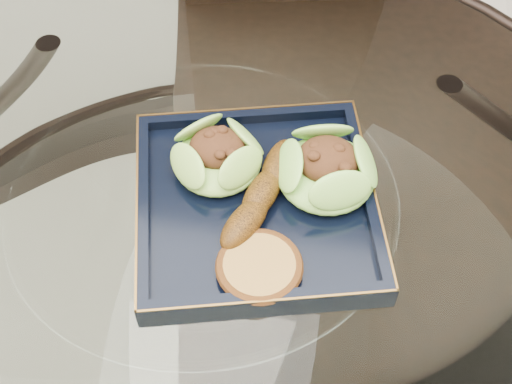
# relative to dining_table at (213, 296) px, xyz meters

# --- Properties ---
(dining_table) EXTENTS (1.13, 1.13, 0.77)m
(dining_table) POSITION_rel_dining_table_xyz_m (0.00, 0.00, 0.00)
(dining_table) COLOR white
(dining_table) RESTS_ON ground
(dining_chair) EXTENTS (0.53, 0.53, 1.03)m
(dining_chair) POSITION_rel_dining_table_xyz_m (0.11, 0.38, -0.02)
(dining_chair) COLOR black
(dining_chair) RESTS_ON ground
(navy_plate) EXTENTS (0.33, 0.33, 0.02)m
(navy_plate) POSITION_rel_dining_table_xyz_m (0.05, 0.03, 0.17)
(navy_plate) COLOR black
(navy_plate) RESTS_ON dining_table
(lettuce_wrap_left) EXTENTS (0.14, 0.14, 0.04)m
(lettuce_wrap_left) POSITION_rel_dining_table_xyz_m (0.00, 0.07, 0.20)
(lettuce_wrap_left) COLOR #63972B
(lettuce_wrap_left) RESTS_ON navy_plate
(lettuce_wrap_right) EXTENTS (0.13, 0.13, 0.04)m
(lettuce_wrap_right) POSITION_rel_dining_table_xyz_m (0.13, 0.07, 0.20)
(lettuce_wrap_right) COLOR #66B033
(lettuce_wrap_right) RESTS_ON navy_plate
(roasted_plantain) EXTENTS (0.08, 0.16, 0.03)m
(roasted_plantain) POSITION_rel_dining_table_xyz_m (0.06, 0.03, 0.20)
(roasted_plantain) COLOR #62370A
(roasted_plantain) RESTS_ON navy_plate
(crumb_patty) EXTENTS (0.09, 0.09, 0.02)m
(crumb_patty) POSITION_rel_dining_table_xyz_m (0.07, -0.06, 0.19)
(crumb_patty) COLOR #A47636
(crumb_patty) RESTS_ON navy_plate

